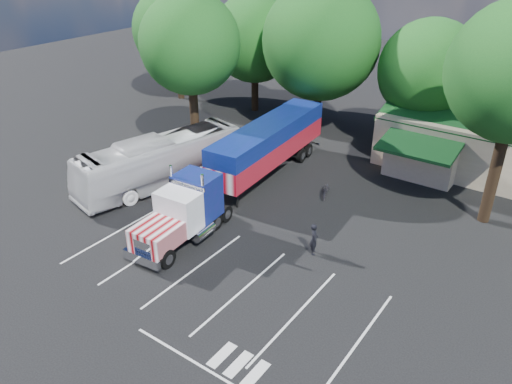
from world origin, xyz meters
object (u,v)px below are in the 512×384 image
Objects in this scene: bicycle at (326,190)px; silver_sedan at (512,181)px; tour_bus at (161,161)px; semi_truck at (250,158)px; woman at (314,239)px.

bicycle is 13.26m from silver_sedan.
bicycle is at bearing 148.00° from silver_sedan.
tour_bus is 24.85m from silver_sedan.
silver_sedan is at bearing 46.15° from tour_bus.
semi_truck is 5.73m from bicycle.
tour_bus is (-5.62, -2.96, -0.63)m from semi_truck.
bicycle is (-2.70, 6.48, -0.47)m from woman.
silver_sedan is (15.15, 10.62, -1.74)m from semi_truck.
woman is 1.01× the size of bicycle.
silver_sedan reaches higher than bicycle.
semi_truck is 10.79× the size of bicycle.
bicycle is 0.15× the size of tour_bus.
semi_truck reaches higher than silver_sedan.
tour_bus reaches higher than woman.
silver_sedan is (7.50, 14.95, -0.29)m from woman.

